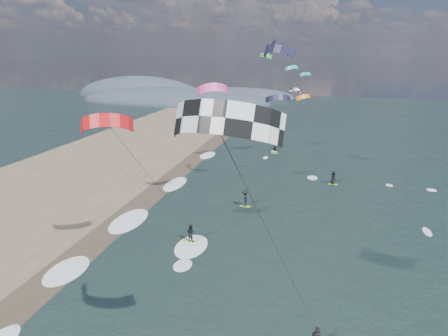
# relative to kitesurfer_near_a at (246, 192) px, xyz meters

# --- Properties ---
(wet_sand_strip) EXTENTS (3.00, 240.00, 0.00)m
(wet_sand_strip) POSITION_rel_kitesurfer_near_a_xyz_m (-15.42, 12.52, -10.78)
(wet_sand_strip) COLOR #382D23
(wet_sand_strip) RESTS_ON ground
(coastal_hills) EXTENTS (80.00, 41.00, 15.00)m
(coastal_hills) POSITION_rel_kitesurfer_near_a_xyz_m (-48.26, 110.38, -10.78)
(coastal_hills) COLOR #3D4756
(coastal_hills) RESTS_ON ground
(kitesurfer_near_a) EXTENTS (7.63, 8.44, 14.67)m
(kitesurfer_near_a) POSITION_rel_kitesurfer_near_a_xyz_m (0.00, 0.00, 0.00)
(kitesurfer_near_a) COLOR #9FE628
(kitesurfer_near_a) RESTS_ON ground
(kitesurfer_near_b) EXTENTS (6.95, 8.70, 12.52)m
(kitesurfer_near_b) POSITION_rel_kitesurfer_near_a_xyz_m (-9.77, 10.85, -3.06)
(kitesurfer_near_b) COLOR #9FE628
(kitesurfer_near_b) RESTS_ON ground
(far_kitesurfers) EXTENTS (10.28, 23.62, 1.85)m
(far_kitesurfers) POSITION_rel_kitesurfer_near_a_xyz_m (-1.82, 30.99, -9.89)
(far_kitesurfers) COLOR #9FE628
(far_kitesurfers) RESTS_ON ground
(bg_kite_field) EXTENTS (13.10, 76.95, 11.37)m
(bg_kite_field) POSITION_rel_kitesurfer_near_a_xyz_m (-4.07, 56.58, 0.87)
(bg_kite_field) COLOR #D83F8C
(bg_kite_field) RESTS_ON ground
(shoreline_surf) EXTENTS (2.40, 79.40, 0.11)m
(shoreline_surf) POSITION_rel_kitesurfer_near_a_xyz_m (-14.22, 17.27, -10.78)
(shoreline_surf) COLOR white
(shoreline_surf) RESTS_ON ground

